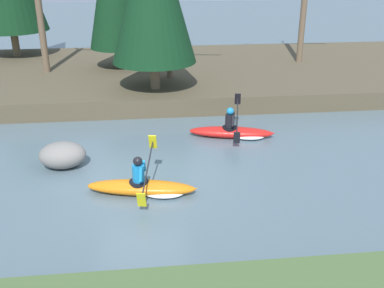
# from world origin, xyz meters

# --- Properties ---
(ground_plane) EXTENTS (90.00, 90.00, 0.00)m
(ground_plane) POSITION_xyz_m (0.00, 0.00, 0.00)
(ground_plane) COLOR slate
(riverbank_far) EXTENTS (44.00, 9.81, 0.68)m
(riverbank_far) POSITION_xyz_m (0.00, 9.41, 0.34)
(riverbank_far) COLOR brown
(riverbank_far) RESTS_ON ground
(kayaker_lead) EXTENTS (2.79, 2.06, 1.20)m
(kayaker_lead) POSITION_xyz_m (3.06, 2.45, 0.20)
(kayaker_lead) COLOR red
(kayaker_lead) RESTS_ON ground
(kayaker_middle) EXTENTS (2.79, 2.06, 1.20)m
(kayaker_middle) POSITION_xyz_m (0.15, -0.93, 0.20)
(kayaker_middle) COLOR orange
(kayaker_middle) RESTS_ON ground
(boulder_midstream) EXTENTS (1.29, 1.01, 0.73)m
(boulder_midstream) POSITION_xyz_m (-2.12, 0.84, 0.36)
(boulder_midstream) COLOR gray
(boulder_midstream) RESTS_ON ground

